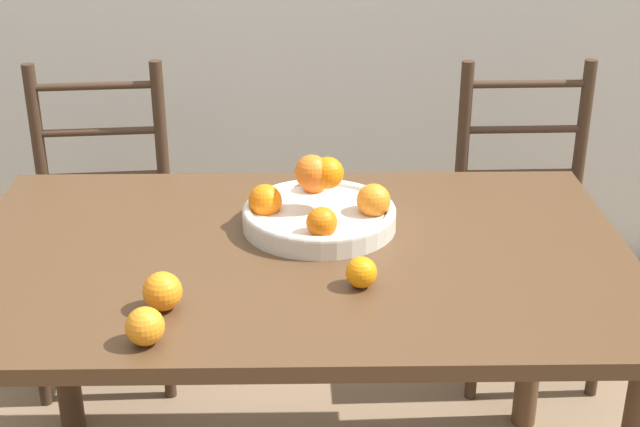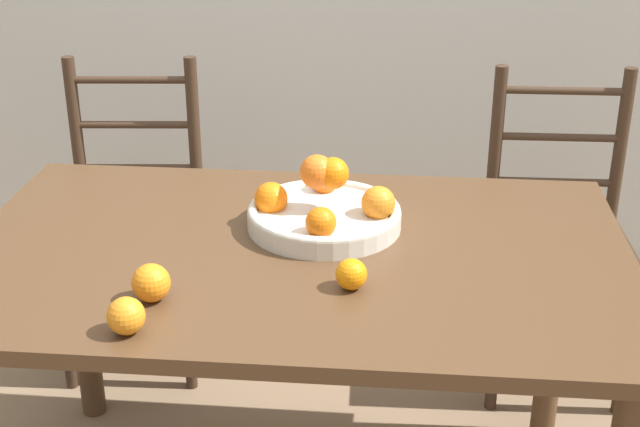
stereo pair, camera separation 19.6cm
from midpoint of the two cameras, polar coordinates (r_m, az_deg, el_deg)
name	(u,v)px [view 1 (the left image)]	position (r m, az deg, el deg)	size (l,w,h in m)	color
dining_table	(296,291)	(2.03, -4.33, -5.02)	(1.50, 0.93, 0.77)	#4C331E
fruit_bowl	(319,210)	(2.07, -2.76, 0.16)	(0.36, 0.36, 0.18)	beige
orange_loose_0	(145,326)	(1.67, -14.48, -7.10)	(0.07, 0.07, 0.07)	orange
orange_loose_1	(361,272)	(1.81, -0.43, -3.87)	(0.07, 0.07, 0.07)	orange
orange_loose_2	(162,291)	(1.77, -13.20, -4.96)	(0.08, 0.08, 0.08)	orange
chair_left	(103,234)	(2.88, -15.63, -1.31)	(0.45, 0.44, 0.97)	#382619
chair_right	(526,231)	(2.85, 11.15, -1.14)	(0.43, 0.41, 0.97)	#382619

